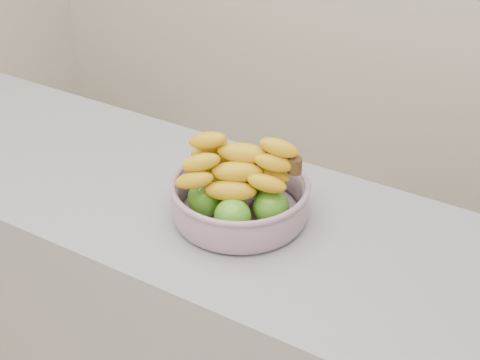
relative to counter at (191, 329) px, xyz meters
name	(u,v)px	position (x,y,z in m)	size (l,w,h in m)	color
counter	(191,329)	(0.00, 0.00, 0.00)	(2.00, 0.60, 0.90)	gray
fruit_bowl	(240,194)	(0.16, 0.00, 0.51)	(0.32, 0.32, 0.19)	#A4AEC5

